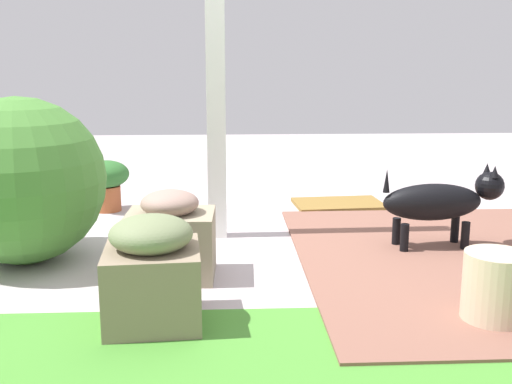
% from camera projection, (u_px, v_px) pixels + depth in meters
% --- Properties ---
extents(ground_plane, '(12.00, 12.00, 0.00)m').
position_uv_depth(ground_plane, '(280.00, 246.00, 3.86)').
color(ground_plane, '#B0A4A7').
extents(brick_path, '(1.80, 2.40, 0.02)m').
position_uv_depth(brick_path, '(456.00, 261.00, 3.54)').
color(brick_path, brown).
rests_on(brick_path, ground).
extents(porch_pillar, '(0.12, 0.12, 2.56)m').
position_uv_depth(porch_pillar, '(215.00, 38.00, 3.82)').
color(porch_pillar, white).
rests_on(porch_pillar, ground).
extents(stone_planter_mid, '(0.48, 0.39, 0.48)m').
position_uv_depth(stone_planter_mid, '(171.00, 238.00, 3.27)').
color(stone_planter_mid, gray).
rests_on(stone_planter_mid, ground).
extents(stone_planter_far, '(0.44, 0.47, 0.49)m').
position_uv_depth(stone_planter_far, '(153.00, 272.00, 2.69)').
color(stone_planter_far, gray).
rests_on(stone_planter_far, ground).
extents(round_shrub, '(0.95, 0.95, 0.95)m').
position_uv_depth(round_shrub, '(21.00, 181.00, 3.47)').
color(round_shrub, '#457E32').
rests_on(round_shrub, ground).
extents(terracotta_pot_broad, '(0.35, 0.35, 0.40)m').
position_uv_depth(terracotta_pot_broad, '(107.00, 180.00, 4.72)').
color(terracotta_pot_broad, '#AC5430').
rests_on(terracotta_pot_broad, ground).
extents(dog, '(0.77, 0.25, 0.53)m').
position_uv_depth(dog, '(441.00, 201.00, 3.74)').
color(dog, black).
rests_on(dog, ground).
extents(ceramic_urn, '(0.28, 0.28, 0.32)m').
position_uv_depth(ceramic_urn, '(495.00, 288.00, 2.70)').
color(ceramic_urn, beige).
rests_on(ceramic_urn, ground).
extents(doormat, '(0.73, 0.50, 0.03)m').
position_uv_depth(doormat, '(338.00, 204.00, 4.93)').
color(doormat, olive).
rests_on(doormat, ground).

